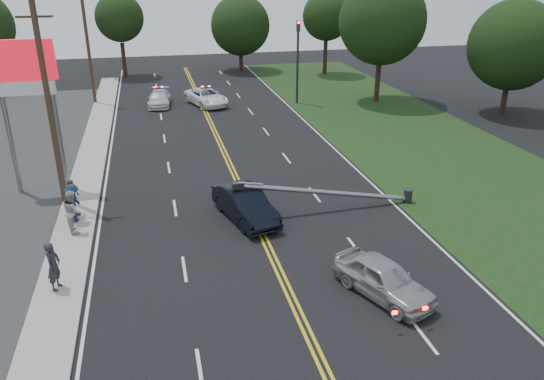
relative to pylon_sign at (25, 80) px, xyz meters
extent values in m
plane|color=black|center=(10.50, -14.00, -6.00)|extent=(120.00, 120.00, 0.00)
cube|color=#A29C92|center=(2.10, -4.00, -5.94)|extent=(1.80, 70.00, 0.12)
cube|color=black|center=(24.00, -4.00, -5.99)|extent=(12.00, 80.00, 0.01)
cube|color=gold|center=(10.50, -4.00, -5.99)|extent=(0.36, 80.00, 0.00)
cylinder|color=gray|center=(-1.20, 0.00, -2.50)|extent=(0.24, 0.24, 7.00)
cylinder|color=gray|center=(1.20, 0.00, -2.50)|extent=(0.24, 0.24, 7.00)
cube|color=#B60C1A|center=(0.00, 0.00, 1.00)|extent=(3.20, 0.35, 2.00)
cube|color=white|center=(0.00, 0.00, -0.40)|extent=(2.80, 0.30, 0.70)
cylinder|color=#2D2D30|center=(18.80, 16.00, -2.50)|extent=(0.20, 0.20, 7.00)
cube|color=#2D2D30|center=(18.80, 16.00, 0.60)|extent=(0.28, 0.28, 0.90)
sphere|color=#FF0C07|center=(18.80, 15.84, 0.90)|extent=(0.22, 0.22, 0.22)
cylinder|color=#2D2D30|center=(18.60, -6.00, -5.65)|extent=(0.44, 0.44, 0.70)
cylinder|color=gray|center=(14.17, -6.00, -5.02)|extent=(8.90, 0.24, 1.80)
cube|color=#2D2D30|center=(9.74, -6.00, -4.23)|extent=(0.55, 0.32, 0.30)
cylinder|color=#382619|center=(1.30, -2.00, -1.00)|extent=(0.28, 0.28, 10.00)
cube|color=#382619|center=(1.30, -2.00, 3.20)|extent=(1.60, 0.10, 0.10)
cylinder|color=#382619|center=(1.30, 20.00, -1.00)|extent=(0.28, 0.28, 10.00)
cylinder|color=black|center=(3.66, 32.11, -4.19)|extent=(0.44, 0.44, 3.61)
sphere|color=black|center=(3.66, 32.11, 0.22)|extent=(5.07, 5.07, 5.07)
cylinder|color=black|center=(16.76, 32.82, -4.53)|extent=(0.44, 0.44, 2.93)
sphere|color=black|center=(16.76, 32.82, -0.95)|extent=(6.68, 6.68, 6.68)
cylinder|color=black|center=(25.50, 28.34, -4.18)|extent=(0.44, 0.44, 3.63)
sphere|color=black|center=(25.50, 28.34, 0.26)|extent=(5.22, 5.22, 5.22)
cylinder|color=black|center=(25.96, 15.02, -3.98)|extent=(0.44, 0.44, 4.04)
sphere|color=black|center=(25.96, 15.02, 0.96)|extent=(7.43, 7.43, 7.43)
cylinder|color=black|center=(34.33, 8.54, -4.39)|extent=(0.44, 0.44, 3.21)
sphere|color=black|center=(34.33, 8.54, -0.46)|extent=(7.04, 7.04, 7.04)
imported|color=black|center=(10.06, -6.03, -5.23)|extent=(2.79, 4.91, 1.53)
imported|color=#A2A5AA|center=(13.85, -13.52, -5.29)|extent=(3.17, 4.49, 1.42)
imported|color=white|center=(10.88, 17.09, -5.29)|extent=(3.85, 5.59, 1.42)
imported|color=silver|center=(6.86, 17.77, -5.36)|extent=(2.21, 4.56, 1.28)
imported|color=#27272F|center=(2.03, -10.48, -4.91)|extent=(0.65, 0.81, 1.93)
imported|color=#A1A0A5|center=(2.21, -5.74, -4.88)|extent=(0.96, 1.12, 1.99)
imported|color=#1A2542|center=(2.12, -4.67, -4.94)|extent=(0.93, 1.33, 1.88)
imported|color=#62554E|center=(1.99, -4.10, -4.92)|extent=(0.92, 1.21, 1.91)
camera|label=1|loc=(6.06, -28.81, 5.35)|focal=35.00mm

